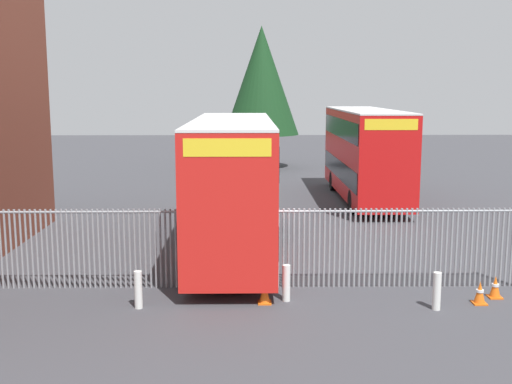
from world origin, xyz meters
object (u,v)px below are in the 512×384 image
at_px(bollard_near_right, 437,291).
at_px(traffic_cone_near_kerb, 480,293).
at_px(bollard_center_front, 286,283).
at_px(traffic_cone_by_gate, 265,292).
at_px(double_decker_bus_behind_fence_left, 365,151).
at_px(double_decker_bus_near_gate, 233,180).
at_px(bollard_near_left, 138,290).
at_px(traffic_cone_mid_forecourt, 495,287).

xyz_separation_m(bollard_near_right, traffic_cone_near_kerb, (1.22, 0.40, -0.19)).
height_order(bollard_center_front, traffic_cone_by_gate, bollard_center_front).
bearing_deg(bollard_near_right, double_decker_bus_behind_fence_left, 86.09).
xyz_separation_m(double_decker_bus_behind_fence_left, traffic_cone_near_kerb, (0.16, -15.11, -2.13)).
bearing_deg(bollard_center_front, double_decker_bus_behind_fence_left, 72.30).
relative_size(double_decker_bus_near_gate, bollard_near_left, 11.38).
height_order(double_decker_bus_near_gate, bollard_near_right, double_decker_bus_near_gate).
xyz_separation_m(bollard_center_front, traffic_cone_mid_forecourt, (5.47, 0.17, -0.19)).
height_order(bollard_near_right, traffic_cone_by_gate, bollard_near_right).
bearing_deg(traffic_cone_mid_forecourt, bollard_center_front, -178.25).
xyz_separation_m(bollard_near_left, bollard_near_right, (7.37, -0.21, 0.00)).
bearing_deg(bollard_near_left, bollard_near_right, -1.66).
bearing_deg(bollard_near_right, traffic_cone_near_kerb, 18.31).
relative_size(bollard_near_left, bollard_center_front, 1.00).
distance_m(double_decker_bus_near_gate, bollard_near_right, 7.89).
distance_m(double_decker_bus_behind_fence_left, bollard_near_right, 15.67).
relative_size(double_decker_bus_near_gate, double_decker_bus_behind_fence_left, 1.00).
xyz_separation_m(double_decker_bus_behind_fence_left, traffic_cone_by_gate, (-5.29, -14.99, -2.13)).
distance_m(bollard_near_right, traffic_cone_mid_forecourt, 2.01).
bearing_deg(double_decker_bus_behind_fence_left, traffic_cone_near_kerb, -89.38).
distance_m(bollard_center_front, bollard_near_right, 3.73).
relative_size(double_decker_bus_behind_fence_left, traffic_cone_near_kerb, 18.32).
bearing_deg(traffic_cone_mid_forecourt, bollard_near_left, -175.89).
xyz_separation_m(bollard_near_left, bollard_center_front, (3.71, 0.49, 0.00)).
bearing_deg(bollard_center_front, traffic_cone_near_kerb, -3.53).
height_order(double_decker_bus_near_gate, traffic_cone_mid_forecourt, double_decker_bus_near_gate).
xyz_separation_m(double_decker_bus_near_gate, bollard_center_front, (1.48, -4.95, -1.95)).
bearing_deg(bollard_near_right, double_decker_bus_near_gate, 132.26).
distance_m(bollard_near_left, traffic_cone_near_kerb, 8.60).
bearing_deg(bollard_near_left, traffic_cone_mid_forecourt, 4.11).
bearing_deg(bollard_center_front, bollard_near_right, -10.90).
height_order(bollard_near_right, traffic_cone_mid_forecourt, bollard_near_right).
xyz_separation_m(traffic_cone_by_gate, traffic_cone_near_kerb, (5.45, -0.12, 0.00)).
distance_m(double_decker_bus_near_gate, double_decker_bus_behind_fence_left, 11.65).
distance_m(bollard_center_front, traffic_cone_mid_forecourt, 5.47).
xyz_separation_m(bollard_near_left, traffic_cone_by_gate, (3.15, 0.31, -0.19)).
height_order(traffic_cone_by_gate, traffic_cone_near_kerb, same).
xyz_separation_m(bollard_center_front, traffic_cone_by_gate, (-0.56, -0.18, -0.19)).
distance_m(double_decker_bus_behind_fence_left, traffic_cone_near_kerb, 15.26).
relative_size(double_decker_bus_near_gate, traffic_cone_near_kerb, 18.32).
relative_size(bollard_near_right, traffic_cone_near_kerb, 1.61).
bearing_deg(double_decker_bus_behind_fence_left, bollard_center_front, -107.70).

